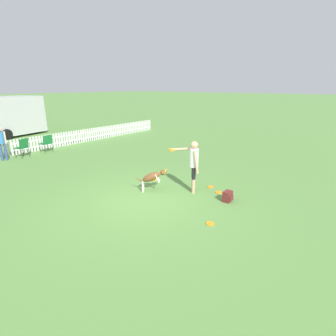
# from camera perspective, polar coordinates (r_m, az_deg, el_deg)

# --- Properties ---
(ground_plane) EXTENTS (240.00, 240.00, 0.00)m
(ground_plane) POSITION_cam_1_polar(r_m,az_deg,el_deg) (7.91, -5.41, -7.33)
(ground_plane) COLOR #5B8C42
(handler_person) EXTENTS (0.52, 1.09, 1.67)m
(handler_person) POSITION_cam_1_polar(r_m,az_deg,el_deg) (8.30, 5.46, 1.58)
(handler_person) COLOR tan
(handler_person) RESTS_ON ground_plane
(leaping_dog) EXTENTS (0.75, 0.95, 0.78)m
(leaping_dog) POSITION_cam_1_polar(r_m,az_deg,el_deg) (8.49, -3.46, -1.97)
(leaping_dog) COLOR brown
(leaping_dog) RESTS_ON ground_plane
(frisbee_near_handler) EXTENTS (0.22, 0.22, 0.02)m
(frisbee_near_handler) POSITION_cam_1_polar(r_m,az_deg,el_deg) (8.67, 11.01, -5.20)
(frisbee_near_handler) COLOR orange
(frisbee_near_handler) RESTS_ON ground_plane
(frisbee_near_dog) EXTENTS (0.22, 0.22, 0.02)m
(frisbee_near_dog) POSITION_cam_1_polar(r_m,az_deg,el_deg) (9.66, -3.00, -2.49)
(frisbee_near_dog) COLOR orange
(frisbee_near_dog) RESTS_ON ground_plane
(frisbee_midfield) EXTENTS (0.22, 0.22, 0.02)m
(frisbee_midfield) POSITION_cam_1_polar(r_m,az_deg,el_deg) (9.07, 9.23, -4.07)
(frisbee_midfield) COLOR orange
(frisbee_midfield) RESTS_ON ground_plane
(frisbee_far_scatter) EXTENTS (0.22, 0.22, 0.02)m
(frisbee_far_scatter) POSITION_cam_1_polar(r_m,az_deg,el_deg) (6.78, 9.18, -11.86)
(frisbee_far_scatter) COLOR orange
(frisbee_far_scatter) RESTS_ON ground_plane
(backpack_on_grass) EXTENTS (0.30, 0.25, 0.32)m
(backpack_on_grass) POSITION_cam_1_polar(r_m,az_deg,el_deg) (8.04, 12.87, -6.06)
(backpack_on_grass) COLOR maroon
(backpack_on_grass) RESTS_ON ground_plane
(picket_fence) EXTENTS (20.18, 0.04, 0.78)m
(picket_fence) POSITION_cam_1_polar(r_m,az_deg,el_deg) (15.07, -30.62, 3.87)
(picket_fence) COLOR white
(picket_fence) RESTS_ON ground_plane
(folding_chair_blue_left) EXTENTS (0.60, 0.62, 0.93)m
(folding_chair_blue_left) POSITION_cam_1_polar(r_m,az_deg,el_deg) (14.30, -29.11, 4.19)
(folding_chair_blue_left) COLOR #333338
(folding_chair_blue_left) RESTS_ON ground_plane
(folding_chair_center) EXTENTS (0.52, 0.54, 0.93)m
(folding_chair_center) POSITION_cam_1_polar(r_m,az_deg,el_deg) (14.80, -24.92, 5.14)
(folding_chair_center) COLOR #333338
(folding_chair_center) RESTS_ON ground_plane
(spectator_standing) EXTENTS (0.38, 0.27, 1.55)m
(spectator_standing) POSITION_cam_1_polar(r_m,az_deg,el_deg) (14.14, -32.55, 5.07)
(spectator_standing) COLOR #334C7A
(spectator_standing) RESTS_ON ground_plane
(equipment_trailer) EXTENTS (5.83, 3.22, 2.63)m
(equipment_trailer) POSITION_cam_1_polar(r_m,az_deg,el_deg) (20.89, -32.39, 9.53)
(equipment_trailer) COLOR #B7B7B7
(equipment_trailer) RESTS_ON ground_plane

